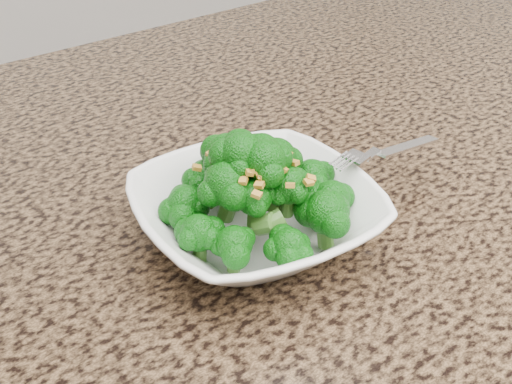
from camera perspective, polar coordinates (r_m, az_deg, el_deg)
granite_counter at (r=0.65m, az=1.89°, el=-1.60°), size 1.64×1.04×0.03m
bowl at (r=0.57m, az=0.00°, el=-2.05°), size 0.24×0.24×0.05m
broccoli_pile at (r=0.54m, az=0.00°, el=3.27°), size 0.18×0.18×0.07m
garlic_topping at (r=0.52m, az=0.00°, el=6.93°), size 0.11×0.11×0.01m
fork at (r=0.61m, az=10.42°, el=3.42°), size 0.17×0.05×0.01m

